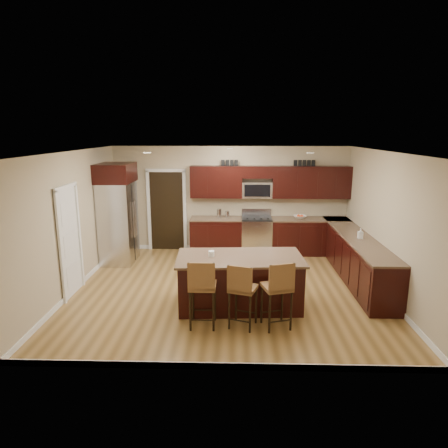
{
  "coord_description": "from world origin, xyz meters",
  "views": [
    {
      "loc": [
        0.15,
        -7.43,
        3.07
      ],
      "look_at": [
        -0.09,
        0.4,
        1.24
      ],
      "focal_mm": 32.0,
      "sensor_mm": 36.0,
      "label": 1
    }
  ],
  "objects_px": {
    "stool_left": "(202,286)",
    "stool_mid": "(242,289)",
    "stool_right": "(278,287)",
    "range": "(256,235)",
    "island": "(240,283)",
    "refrigerator": "(118,213)"
  },
  "relations": [
    {
      "from": "stool_right",
      "to": "stool_mid",
      "type": "bearing_deg",
      "value": 163.02
    },
    {
      "from": "stool_left",
      "to": "stool_mid",
      "type": "distance_m",
      "value": 0.62
    },
    {
      "from": "range",
      "to": "stool_right",
      "type": "distance_m",
      "value": 4.05
    },
    {
      "from": "stool_left",
      "to": "stool_right",
      "type": "bearing_deg",
      "value": 0.52
    },
    {
      "from": "island",
      "to": "range",
      "type": "bearing_deg",
      "value": 78.53
    },
    {
      "from": "island",
      "to": "refrigerator",
      "type": "distance_m",
      "value": 3.8
    },
    {
      "from": "stool_right",
      "to": "range",
      "type": "bearing_deg",
      "value": 75.31
    },
    {
      "from": "stool_left",
      "to": "stool_mid",
      "type": "xyz_separation_m",
      "value": [
        0.62,
        0.01,
        -0.04
      ]
    },
    {
      "from": "range",
      "to": "stool_mid",
      "type": "distance_m",
      "value": 4.06
    },
    {
      "from": "range",
      "to": "stool_left",
      "type": "relative_size",
      "value": 0.98
    },
    {
      "from": "stool_mid",
      "to": "stool_right",
      "type": "bearing_deg",
      "value": 18.23
    },
    {
      "from": "range",
      "to": "island",
      "type": "distance_m",
      "value": 3.23
    },
    {
      "from": "range",
      "to": "stool_mid",
      "type": "xyz_separation_m",
      "value": [
        -0.43,
        -4.03,
        0.2
      ]
    },
    {
      "from": "island",
      "to": "refrigerator",
      "type": "height_order",
      "value": "refrigerator"
    },
    {
      "from": "refrigerator",
      "to": "stool_right",
      "type": "bearing_deg",
      "value": -43.28
    },
    {
      "from": "range",
      "to": "refrigerator",
      "type": "height_order",
      "value": "refrigerator"
    },
    {
      "from": "range",
      "to": "island",
      "type": "relative_size",
      "value": 0.49
    },
    {
      "from": "range",
      "to": "stool_left",
      "type": "height_order",
      "value": "stool_left"
    },
    {
      "from": "stool_mid",
      "to": "refrigerator",
      "type": "xyz_separation_m",
      "value": [
        -2.87,
        3.23,
        0.53
      ]
    },
    {
      "from": "stool_left",
      "to": "stool_mid",
      "type": "height_order",
      "value": "stool_left"
    },
    {
      "from": "island",
      "to": "stool_mid",
      "type": "relative_size",
      "value": 2.12
    },
    {
      "from": "island",
      "to": "stool_mid",
      "type": "height_order",
      "value": "stool_mid"
    }
  ]
}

